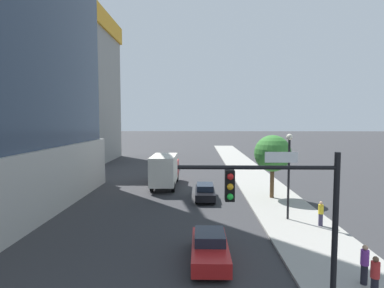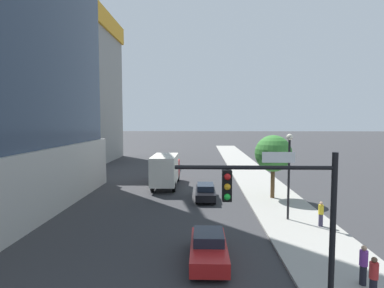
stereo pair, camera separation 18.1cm
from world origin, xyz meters
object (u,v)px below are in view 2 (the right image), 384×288
at_px(construction_building, 77,82).
at_px(pedestrian_red_shirt, 374,278).
at_px(box_truck, 166,169).
at_px(pedestrian_purple_shirt, 363,265).
at_px(traffic_light_pole, 283,206).
at_px(street_lamp, 289,164).
at_px(street_tree, 273,154).
at_px(pedestrian_yellow_shirt, 321,214).
at_px(car_red, 209,247).
at_px(car_black, 205,192).

bearing_deg(construction_building, pedestrian_red_shirt, -56.23).
xyz_separation_m(box_truck, pedestrian_purple_shirt, (10.68, -19.92, -0.89)).
bearing_deg(traffic_light_pole, box_truck, 106.36).
bearing_deg(pedestrian_purple_shirt, street_lamp, 94.85).
height_order(street_tree, pedestrian_yellow_shirt, street_tree).
height_order(traffic_light_pole, street_lamp, street_lamp).
distance_m(car_red, pedestrian_red_shirt, 7.20).
xyz_separation_m(street_lamp, car_red, (-5.75, -6.50, -3.35)).
bearing_deg(pedestrian_red_shirt, street_lamp, 93.45).
height_order(street_lamp, pedestrian_yellow_shirt, street_lamp).
xyz_separation_m(traffic_light_pole, box_truck, (-6.58, 22.43, -2.32)).
relative_size(construction_building, street_lamp, 5.28).
distance_m(street_tree, car_red, 14.49).
height_order(car_black, box_truck, box_truck).
bearing_deg(traffic_light_pole, car_red, 116.49).
bearing_deg(construction_building, street_tree, -43.22).
bearing_deg(street_lamp, box_truck, 131.81).
distance_m(construction_building, car_black, 37.12).
bearing_deg(pedestrian_yellow_shirt, construction_building, 131.00).
xyz_separation_m(construction_building, street_lamp, (27.88, -32.70, -9.72)).
bearing_deg(pedestrian_yellow_shirt, pedestrian_red_shirt, -97.88).
height_order(box_truck, pedestrian_red_shirt, box_truck).
xyz_separation_m(car_red, pedestrian_purple_shirt, (6.50, -2.32, 0.30)).
distance_m(construction_building, street_tree, 39.88).
distance_m(street_tree, box_truck, 11.57).
height_order(car_red, pedestrian_yellow_shirt, pedestrian_yellow_shirt).
height_order(street_lamp, street_tree, street_lamp).
distance_m(traffic_light_pole, box_truck, 23.49).
distance_m(traffic_light_pole, pedestrian_red_shirt, 5.29).
height_order(car_red, car_black, car_red).
bearing_deg(pedestrian_red_shirt, pedestrian_yellow_shirt, 82.12).
bearing_deg(pedestrian_red_shirt, pedestrian_purple_shirt, 81.83).
xyz_separation_m(street_tree, pedestrian_yellow_shirt, (1.45, -7.60, -3.16)).
distance_m(street_lamp, pedestrian_red_shirt, 10.36).
bearing_deg(street_lamp, pedestrian_red_shirt, -86.55).
height_order(street_tree, pedestrian_red_shirt, street_tree).
bearing_deg(car_black, street_tree, 2.76).
relative_size(traffic_light_pole, box_truck, 0.74).
relative_size(car_black, pedestrian_red_shirt, 2.70).
bearing_deg(construction_building, street_lamp, -49.55).
bearing_deg(traffic_light_pole, car_black, 97.94).
bearing_deg(pedestrian_yellow_shirt, street_lamp, 141.62).
bearing_deg(car_black, box_truck, 128.81).
height_order(street_lamp, car_red, street_lamp).
xyz_separation_m(street_lamp, pedestrian_red_shirt, (0.60, -9.88, -3.07)).
bearing_deg(street_tree, street_lamp, -92.90).
relative_size(box_truck, pedestrian_yellow_shirt, 4.86).
relative_size(car_black, pedestrian_yellow_shirt, 2.78).
height_order(traffic_light_pole, car_black, traffic_light_pole).
height_order(construction_building, traffic_light_pole, construction_building).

